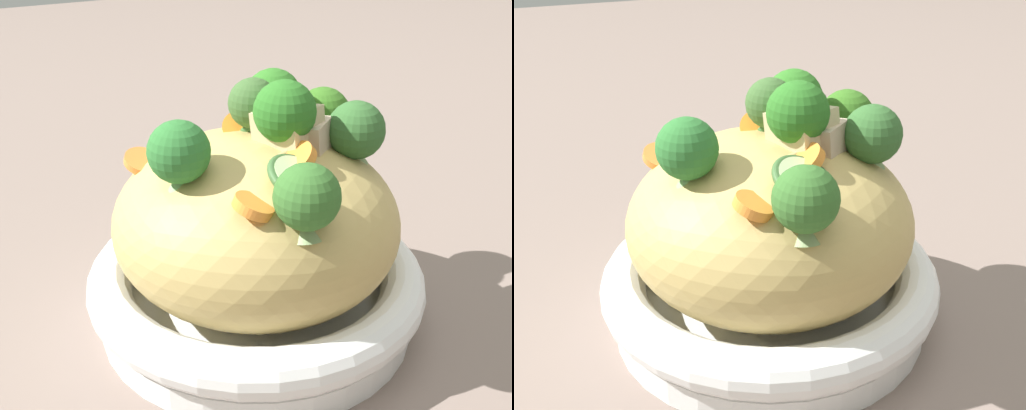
# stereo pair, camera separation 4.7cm
# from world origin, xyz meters

# --- Properties ---
(ground_plane) EXTENTS (3.00, 3.00, 0.00)m
(ground_plane) POSITION_xyz_m (0.00, 0.00, 0.00)
(ground_plane) COLOR #7C6A61
(serving_bowl) EXTENTS (0.26, 0.26, 0.05)m
(serving_bowl) POSITION_xyz_m (0.00, 0.00, 0.03)
(serving_bowl) COLOR white
(serving_bowl) RESTS_ON ground_plane
(noodle_heap) EXTENTS (0.21, 0.21, 0.14)m
(noodle_heap) POSITION_xyz_m (0.00, 0.00, 0.09)
(noodle_heap) COLOR tan
(noodle_heap) RESTS_ON serving_bowl
(broccoli_florets) EXTENTS (0.17, 0.20, 0.08)m
(broccoli_florets) POSITION_xyz_m (0.01, 0.02, 0.16)
(broccoli_florets) COLOR #98B375
(broccoli_florets) RESTS_ON serving_bowl
(carrot_coins) EXTENTS (0.15, 0.11, 0.04)m
(carrot_coins) POSITION_xyz_m (0.01, -0.02, 0.14)
(carrot_coins) COLOR orange
(carrot_coins) RESTS_ON serving_bowl
(zucchini_slices) EXTENTS (0.14, 0.08, 0.04)m
(zucchini_slices) POSITION_xyz_m (0.01, 0.01, 0.15)
(zucchini_slices) COLOR beige
(zucchini_slices) RESTS_ON serving_bowl
(chicken_chunks) EXTENTS (0.05, 0.06, 0.04)m
(chicken_chunks) POSITION_xyz_m (0.01, 0.02, 0.15)
(chicken_chunks) COLOR #CCB295
(chicken_chunks) RESTS_ON serving_bowl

